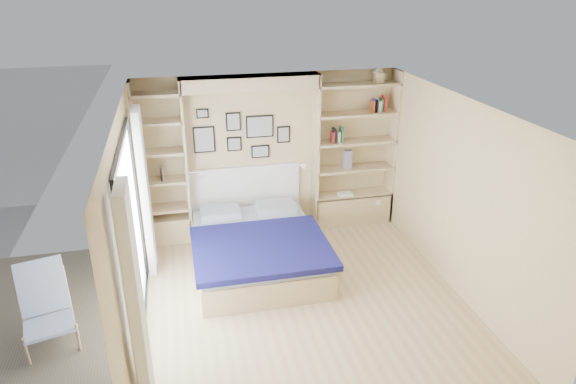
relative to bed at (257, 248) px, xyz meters
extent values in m
plane|color=tan|center=(0.43, -1.02, -0.28)|extent=(4.50, 4.50, 0.00)
plane|color=tan|center=(0.43, 1.23, 0.97)|extent=(4.00, 0.00, 4.00)
plane|color=tan|center=(0.43, -3.27, 0.97)|extent=(4.00, 0.00, 4.00)
plane|color=tan|center=(-1.57, -1.02, 0.97)|extent=(0.00, 4.50, 4.50)
plane|color=tan|center=(2.43, -1.02, 0.97)|extent=(0.00, 4.50, 4.50)
plane|color=white|center=(0.43, -1.02, 2.22)|extent=(4.50, 4.50, 0.00)
cube|color=tan|center=(-0.87, 1.05, 0.97)|extent=(0.04, 0.35, 2.50)
cube|color=tan|center=(1.13, 1.05, 0.97)|extent=(0.04, 0.35, 2.50)
cube|color=tan|center=(0.13, 1.05, 2.12)|extent=(2.00, 0.35, 0.20)
cube|color=tan|center=(2.41, 1.05, 0.97)|extent=(0.04, 0.35, 2.50)
cube|color=tan|center=(-1.55, 1.05, 0.97)|extent=(0.04, 0.35, 2.50)
cube|color=tan|center=(1.78, 1.05, -0.03)|extent=(1.30, 0.35, 0.50)
cube|color=tan|center=(-1.22, 1.05, -0.08)|extent=(0.70, 0.35, 0.40)
cube|color=black|center=(-1.54, -1.02, 1.95)|extent=(0.04, 2.08, 0.06)
cube|color=black|center=(-1.54, -1.02, -0.25)|extent=(0.04, 2.08, 0.06)
cube|color=black|center=(-1.54, -2.04, 0.82)|extent=(0.04, 0.06, 2.20)
cube|color=black|center=(-1.54, 0.00, 0.82)|extent=(0.04, 0.06, 2.20)
cube|color=silver|center=(-1.55, -1.02, 0.84)|extent=(0.01, 2.00, 2.20)
cube|color=white|center=(-1.45, -2.32, 0.87)|extent=(0.10, 0.45, 2.30)
cube|color=white|center=(-1.45, 0.28, 0.87)|extent=(0.10, 0.45, 2.30)
cube|color=tan|center=(1.78, 1.05, 0.22)|extent=(1.30, 0.35, 0.04)
cube|color=tan|center=(1.78, 1.05, 0.67)|extent=(1.30, 0.35, 0.04)
cube|color=tan|center=(1.78, 1.05, 1.12)|extent=(1.30, 0.35, 0.04)
cube|color=tan|center=(1.78, 1.05, 1.57)|extent=(1.30, 0.35, 0.04)
cube|color=tan|center=(1.78, 1.05, 2.02)|extent=(1.30, 0.35, 0.04)
cube|color=tan|center=(-1.22, 1.05, 0.27)|extent=(0.70, 0.35, 0.04)
cube|color=tan|center=(-1.22, 1.05, 0.72)|extent=(0.70, 0.35, 0.04)
cube|color=tan|center=(-1.22, 1.05, 1.17)|extent=(0.70, 0.35, 0.04)
cube|color=tan|center=(-1.22, 1.05, 1.62)|extent=(0.70, 0.35, 0.04)
cube|color=tan|center=(-1.22, 1.05, 2.02)|extent=(0.70, 0.35, 0.04)
cube|color=tan|center=(0.00, -0.01, -0.10)|extent=(1.70, 2.13, 0.37)
cube|color=#999EA7|center=(0.00, -0.01, 0.14)|extent=(1.66, 2.09, 0.10)
cube|color=#111144|center=(0.00, -0.38, 0.21)|extent=(1.80, 1.49, 0.08)
cube|color=#999EA7|center=(-0.43, 0.75, 0.25)|extent=(0.59, 0.43, 0.12)
cube|color=#999EA7|center=(0.43, 0.75, 0.25)|extent=(0.59, 0.43, 0.12)
cube|color=white|center=(0.00, 1.20, 0.44)|extent=(1.80, 0.04, 0.70)
cube|color=black|center=(-0.57, 1.20, 1.27)|extent=(0.32, 0.02, 0.40)
cube|color=gray|center=(-0.57, 1.19, 1.27)|extent=(0.28, 0.01, 0.36)
cube|color=black|center=(-0.12, 1.20, 1.52)|extent=(0.22, 0.02, 0.28)
cube|color=gray|center=(-0.12, 1.19, 1.52)|extent=(0.18, 0.01, 0.24)
cube|color=black|center=(-0.12, 1.20, 1.17)|extent=(0.22, 0.02, 0.22)
cube|color=gray|center=(-0.12, 1.19, 1.17)|extent=(0.18, 0.01, 0.18)
cube|color=black|center=(0.28, 1.20, 1.42)|extent=(0.42, 0.02, 0.34)
cube|color=gray|center=(0.28, 1.19, 1.42)|extent=(0.38, 0.01, 0.30)
cube|color=black|center=(0.28, 1.20, 1.02)|extent=(0.28, 0.02, 0.20)
cube|color=gray|center=(0.28, 1.19, 1.02)|extent=(0.24, 0.01, 0.16)
cube|color=black|center=(0.65, 1.20, 1.27)|extent=(0.20, 0.02, 0.26)
cube|color=gray|center=(0.65, 1.19, 1.27)|extent=(0.16, 0.01, 0.22)
cube|color=black|center=(-0.57, 1.20, 1.67)|extent=(0.18, 0.02, 0.14)
cube|color=gray|center=(-0.57, 1.19, 1.67)|extent=(0.14, 0.01, 0.10)
cylinder|color=silver|center=(-0.73, 0.98, 0.84)|extent=(0.20, 0.02, 0.02)
cone|color=white|center=(-0.63, 0.98, 0.82)|extent=(0.13, 0.12, 0.15)
cylinder|color=silver|center=(0.99, 0.98, 0.84)|extent=(0.20, 0.02, 0.02)
cone|color=white|center=(0.89, 0.98, 0.82)|extent=(0.13, 0.12, 0.15)
cube|color=#A51E1E|center=(1.40, 1.05, 1.22)|extent=(0.02, 0.15, 0.17)
cube|color=black|center=(1.43, 1.05, 1.25)|extent=(0.03, 0.15, 0.22)
cube|color=#BFB28C|center=(1.49, 1.05, 1.22)|extent=(0.04, 0.15, 0.17)
cube|color=#26593F|center=(1.54, 1.05, 1.26)|extent=(0.03, 0.15, 0.24)
cube|color=#9F3B18|center=(2.03, 1.05, 1.67)|extent=(0.02, 0.15, 0.17)
cube|color=navy|center=(2.06, 1.05, 1.69)|extent=(0.03, 0.15, 0.20)
cube|color=black|center=(2.07, 1.05, 1.69)|extent=(0.03, 0.15, 0.20)
cube|color=#BCB68B|center=(2.13, 1.05, 1.67)|extent=(0.04, 0.15, 0.17)
cube|color=#26593F|center=(2.17, 1.05, 1.69)|extent=(0.03, 0.15, 0.20)
cube|color=#A51E1E|center=(2.22, 1.05, 1.70)|extent=(0.03, 0.15, 0.23)
cube|color=black|center=(-1.23, 1.05, 0.84)|extent=(0.03, 0.15, 0.21)
cube|color=#BFB28C|center=(-1.22, 1.05, 0.84)|extent=(0.03, 0.15, 0.21)
cube|color=tan|center=(2.10, 1.05, 2.11)|extent=(0.13, 0.13, 0.15)
cone|color=tan|center=(2.10, 1.05, 2.23)|extent=(0.20, 0.20, 0.08)
cube|color=slate|center=(1.67, 1.05, 0.84)|extent=(0.12, 0.12, 0.30)
cube|color=white|center=(1.63, 1.00, 0.25)|extent=(0.22, 0.16, 0.03)
cylinder|color=tan|center=(-2.68, -1.55, -0.05)|extent=(0.07, 0.15, 0.45)
cylinder|color=tan|center=(-2.20, -1.41, -0.05)|extent=(0.07, 0.15, 0.45)
cylinder|color=tan|center=(-2.85, -0.94, 0.06)|extent=(0.13, 0.36, 0.74)
cylinder|color=tan|center=(-2.36, -0.80, 0.06)|extent=(0.13, 0.36, 0.74)
cube|color=#2F50A2|center=(-2.50, -1.26, 0.04)|extent=(0.66, 0.74, 0.16)
cube|color=#2F50A2|center=(-2.61, -0.84, 0.29)|extent=(0.56, 0.37, 0.60)
camera|label=1|loc=(-0.98, -6.27, 3.57)|focal=32.00mm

